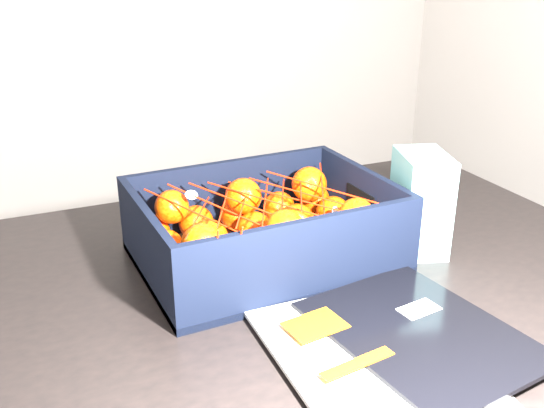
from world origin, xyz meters
name	(u,v)px	position (x,y,z in m)	size (l,w,h in m)	color
table	(271,330)	(0.10, 0.04, 0.65)	(1.23, 0.85, 0.75)	black
magazine_stack	(389,346)	(0.15, -0.19, 0.76)	(0.32, 0.31, 0.02)	silver
produce_crate	(264,238)	(0.12, 0.10, 0.79)	(0.39, 0.29, 0.13)	olive
clementine_heap	(264,232)	(0.12, 0.09, 0.80)	(0.37, 0.27, 0.11)	#E34004
mesh_net	(261,204)	(0.11, 0.09, 0.85)	(0.32, 0.26, 0.09)	red
retail_carton	(420,202)	(0.37, 0.02, 0.83)	(0.07, 0.11, 0.17)	white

